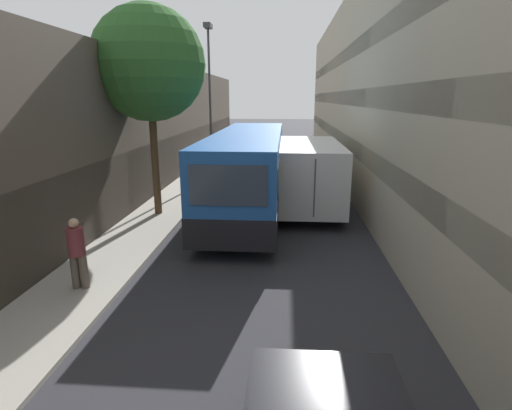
% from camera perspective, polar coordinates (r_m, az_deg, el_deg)
% --- Properties ---
extents(ground_plane, '(150.00, 150.00, 0.00)m').
position_cam_1_polar(ground_plane, '(14.02, 0.95, -3.62)').
color(ground_plane, '#2B2B30').
extents(sidewalk_left, '(2.15, 60.00, 0.11)m').
position_cam_1_polar(sidewalk_left, '(14.83, -15.45, -2.92)').
color(sidewalk_left, '#9E998E').
rests_on(sidewalk_left, ground_plane).
extents(building_left_shopfront, '(2.40, 60.00, 6.28)m').
position_cam_1_polar(building_left_shopfront, '(15.13, -24.06, 7.55)').
color(building_left_shopfront, '#51473D').
rests_on(building_left_shopfront, ground_plane).
extents(building_right_apartment, '(2.40, 60.00, 9.55)m').
position_cam_1_polar(building_right_apartment, '(13.88, 22.22, 15.05)').
color(building_right_apartment, '#B7AD93').
rests_on(building_right_apartment, ground_plane).
extents(bus, '(2.59, 11.88, 3.16)m').
position_cam_1_polar(bus, '(16.37, -1.06, 5.16)').
color(bus, '#1E519E').
rests_on(bus, ground_plane).
extents(box_truck, '(2.40, 8.39, 2.74)m').
position_cam_1_polar(box_truck, '(17.32, 7.46, 4.99)').
color(box_truck, silver).
rests_on(box_truck, ground_plane).
extents(panel_van, '(1.97, 4.60, 1.91)m').
position_cam_1_polar(panel_van, '(27.92, 1.31, 8.05)').
color(panel_van, silver).
rests_on(panel_van, ground_plane).
extents(pedestrian, '(0.40, 0.38, 1.73)m').
position_cam_1_polar(pedestrian, '(10.25, -24.20, -6.04)').
color(pedestrian, brown).
rests_on(pedestrian, sidewalk_left).
extents(street_lamp, '(0.36, 0.80, 8.08)m').
position_cam_1_polar(street_lamp, '(22.39, -6.68, 17.73)').
color(street_lamp, '#38383D').
rests_on(street_lamp, sidewalk_left).
extents(street_tree_left, '(4.06, 4.06, 7.59)m').
position_cam_1_polar(street_tree_left, '(15.59, -15.06, 18.83)').
color(street_tree_left, '#4C3823').
rests_on(street_tree_left, sidewalk_left).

